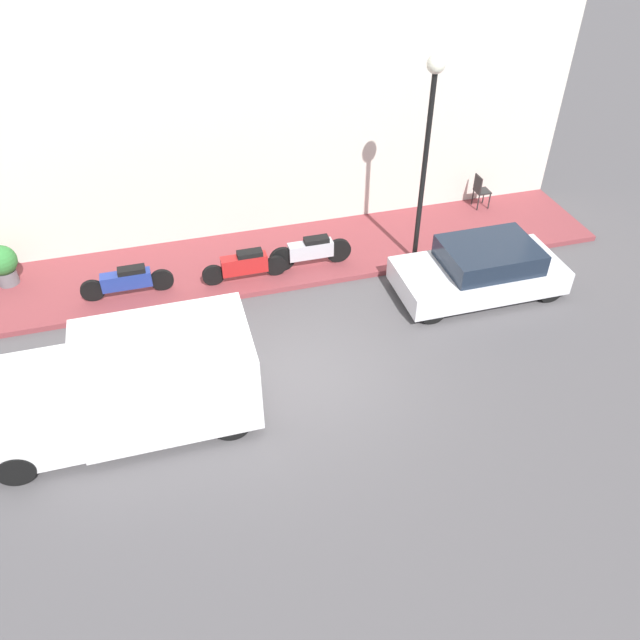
{
  "coord_description": "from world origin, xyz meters",
  "views": [
    {
      "loc": [
        -8.75,
        2.26,
        8.9
      ],
      "look_at": [
        1.06,
        -0.48,
        0.6
      ],
      "focal_mm": 35.0,
      "sensor_mm": 36.0,
      "label": 1
    }
  ],
  "objects_px": {
    "scooter_silver": "(311,251)",
    "motorcycle_blue": "(127,280)",
    "delivery_van": "(126,385)",
    "cafe_chair": "(480,189)",
    "streetlamp": "(429,126)",
    "potted_plant": "(2,263)",
    "parked_car": "(481,270)",
    "motorcycle_red": "(245,265)"
  },
  "relations": [
    {
      "from": "delivery_van",
      "to": "cafe_chair",
      "type": "distance_m",
      "value": 11.29
    },
    {
      "from": "parked_car",
      "to": "delivery_van",
      "type": "height_order",
      "value": "delivery_van"
    },
    {
      "from": "motorcycle_red",
      "to": "motorcycle_blue",
      "type": "xyz_separation_m",
      "value": [
        0.12,
        2.73,
        -0.02
      ]
    },
    {
      "from": "delivery_van",
      "to": "scooter_silver",
      "type": "relative_size",
      "value": 2.33
    },
    {
      "from": "scooter_silver",
      "to": "motorcycle_blue",
      "type": "height_order",
      "value": "scooter_silver"
    },
    {
      "from": "motorcycle_blue",
      "to": "potted_plant",
      "type": "relative_size",
      "value": 2.1
    },
    {
      "from": "scooter_silver",
      "to": "streetlamp",
      "type": "bearing_deg",
      "value": -99.08
    },
    {
      "from": "cafe_chair",
      "to": "delivery_van",
      "type": "bearing_deg",
      "value": 119.16
    },
    {
      "from": "motorcycle_red",
      "to": "motorcycle_blue",
      "type": "height_order",
      "value": "motorcycle_red"
    },
    {
      "from": "motorcycle_blue",
      "to": "streetlamp",
      "type": "bearing_deg",
      "value": -93.21
    },
    {
      "from": "motorcycle_red",
      "to": "potted_plant",
      "type": "relative_size",
      "value": 2.03
    },
    {
      "from": "parked_car",
      "to": "motorcycle_blue",
      "type": "height_order",
      "value": "parked_car"
    },
    {
      "from": "motorcycle_red",
      "to": "streetlamp",
      "type": "height_order",
      "value": "streetlamp"
    },
    {
      "from": "scooter_silver",
      "to": "motorcycle_blue",
      "type": "bearing_deg",
      "value": 90.28
    },
    {
      "from": "parked_car",
      "to": "potted_plant",
      "type": "relative_size",
      "value": 3.86
    },
    {
      "from": "delivery_van",
      "to": "motorcycle_red",
      "type": "bearing_deg",
      "value": -36.99
    },
    {
      "from": "scooter_silver",
      "to": "motorcycle_blue",
      "type": "relative_size",
      "value": 0.98
    },
    {
      "from": "scooter_silver",
      "to": "cafe_chair",
      "type": "xyz_separation_m",
      "value": [
        1.6,
        -5.36,
        0.12
      ]
    },
    {
      "from": "scooter_silver",
      "to": "cafe_chair",
      "type": "height_order",
      "value": "cafe_chair"
    },
    {
      "from": "parked_car",
      "to": "motorcycle_red",
      "type": "relative_size",
      "value": 1.9
    },
    {
      "from": "scooter_silver",
      "to": "potted_plant",
      "type": "height_order",
      "value": "potted_plant"
    },
    {
      "from": "parked_car",
      "to": "potted_plant",
      "type": "height_order",
      "value": "parked_car"
    },
    {
      "from": "potted_plant",
      "to": "parked_car",
      "type": "bearing_deg",
      "value": -106.24
    },
    {
      "from": "delivery_van",
      "to": "motorcycle_blue",
      "type": "xyz_separation_m",
      "value": [
        3.88,
        -0.1,
        -0.38
      ]
    },
    {
      "from": "delivery_van",
      "to": "potted_plant",
      "type": "relative_size",
      "value": 4.79
    },
    {
      "from": "scooter_silver",
      "to": "cafe_chair",
      "type": "distance_m",
      "value": 5.59
    },
    {
      "from": "scooter_silver",
      "to": "parked_car",
      "type": "bearing_deg",
      "value": -117.83
    },
    {
      "from": "streetlamp",
      "to": "potted_plant",
      "type": "height_order",
      "value": "streetlamp"
    },
    {
      "from": "scooter_silver",
      "to": "motorcycle_red",
      "type": "distance_m",
      "value": 1.67
    },
    {
      "from": "motorcycle_red",
      "to": "motorcycle_blue",
      "type": "distance_m",
      "value": 2.73
    },
    {
      "from": "scooter_silver",
      "to": "motorcycle_red",
      "type": "bearing_deg",
      "value": 94.94
    },
    {
      "from": "delivery_van",
      "to": "motorcycle_blue",
      "type": "distance_m",
      "value": 3.9
    },
    {
      "from": "motorcycle_blue",
      "to": "potted_plant",
      "type": "height_order",
      "value": "potted_plant"
    },
    {
      "from": "scooter_silver",
      "to": "streetlamp",
      "type": "height_order",
      "value": "streetlamp"
    },
    {
      "from": "parked_car",
      "to": "scooter_silver",
      "type": "xyz_separation_m",
      "value": [
        1.91,
        3.61,
        -0.03
      ]
    },
    {
      "from": "streetlamp",
      "to": "parked_car",
      "type": "bearing_deg",
      "value": -145.46
    },
    {
      "from": "delivery_van",
      "to": "motorcycle_red",
      "type": "xyz_separation_m",
      "value": [
        3.75,
        -2.83,
        -0.36
      ]
    },
    {
      "from": "motorcycle_blue",
      "to": "scooter_silver",
      "type": "bearing_deg",
      "value": -89.72
    },
    {
      "from": "delivery_van",
      "to": "motorcycle_blue",
      "type": "bearing_deg",
      "value": -1.48
    },
    {
      "from": "potted_plant",
      "to": "delivery_van",
      "type": "bearing_deg",
      "value": -152.43
    },
    {
      "from": "motorcycle_blue",
      "to": "streetlamp",
      "type": "height_order",
      "value": "streetlamp"
    },
    {
      "from": "parked_car",
      "to": "motorcycle_red",
      "type": "xyz_separation_m",
      "value": [
        1.76,
        5.28,
        -0.04
      ]
    }
  ]
}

